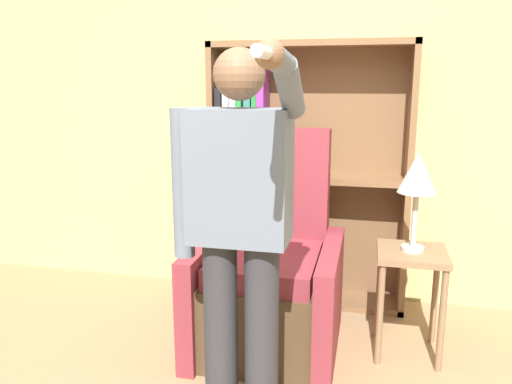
{
  "coord_description": "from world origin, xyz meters",
  "views": [
    {
      "loc": [
        0.41,
        -1.46,
        1.52
      ],
      "look_at": [
        -0.12,
        0.83,
        1.0
      ],
      "focal_mm": 35.0,
      "sensor_mm": 36.0,
      "label": 1
    }
  ],
  "objects_px": {
    "bookcase": "(281,179)",
    "table_lamp": "(418,177)",
    "side_table": "(411,273)",
    "person_standing": "(239,223)",
    "armchair": "(270,280)"
  },
  "relations": [
    {
      "from": "bookcase",
      "to": "side_table",
      "type": "bearing_deg",
      "value": -35.39
    },
    {
      "from": "person_standing",
      "to": "armchair",
      "type": "bearing_deg",
      "value": 91.29
    },
    {
      "from": "side_table",
      "to": "bookcase",
      "type": "bearing_deg",
      "value": 144.61
    },
    {
      "from": "bookcase",
      "to": "side_table",
      "type": "height_order",
      "value": "bookcase"
    },
    {
      "from": "person_standing",
      "to": "table_lamp",
      "type": "distance_m",
      "value": 1.11
    },
    {
      "from": "person_standing",
      "to": "table_lamp",
      "type": "bearing_deg",
      "value": 45.77
    },
    {
      "from": "armchair",
      "to": "table_lamp",
      "type": "xyz_separation_m",
      "value": [
        0.79,
        0.04,
        0.64
      ]
    },
    {
      "from": "bookcase",
      "to": "person_standing",
      "type": "distance_m",
      "value": 1.4
    },
    {
      "from": "side_table",
      "to": "person_standing",
      "type": "bearing_deg",
      "value": -134.23
    },
    {
      "from": "bookcase",
      "to": "armchair",
      "type": "relative_size",
      "value": 1.42
    },
    {
      "from": "bookcase",
      "to": "table_lamp",
      "type": "distance_m",
      "value": 1.04
    },
    {
      "from": "side_table",
      "to": "table_lamp",
      "type": "xyz_separation_m",
      "value": [
        0.0,
        0.0,
        0.55
      ]
    },
    {
      "from": "person_standing",
      "to": "side_table",
      "type": "xyz_separation_m",
      "value": [
        0.77,
        0.8,
        -0.46
      ]
    },
    {
      "from": "armchair",
      "to": "table_lamp",
      "type": "height_order",
      "value": "armchair"
    },
    {
      "from": "armchair",
      "to": "side_table",
      "type": "xyz_separation_m",
      "value": [
        0.79,
        0.04,
        0.1
      ]
    }
  ]
}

